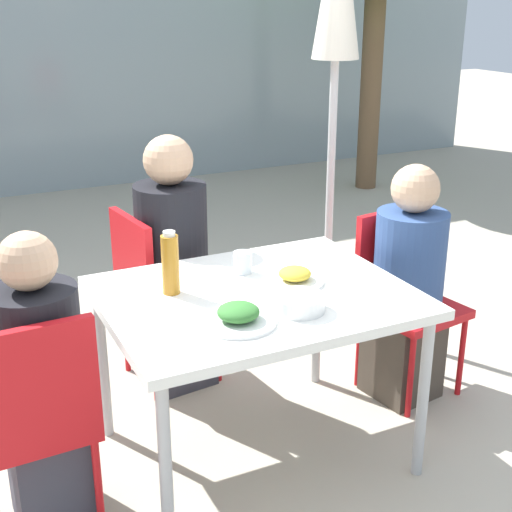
{
  "coord_description": "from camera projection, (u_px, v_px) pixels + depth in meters",
  "views": [
    {
      "loc": [
        -1.1,
        -2.27,
        1.82
      ],
      "look_at": [
        0.0,
        0.0,
        0.88
      ],
      "focal_mm": 50.0,
      "sensor_mm": 36.0,
      "label": 1
    }
  ],
  "objects": [
    {
      "name": "person_right",
      "position": [
        407.0,
        291.0,
        3.26
      ],
      "size": [
        0.33,
        0.33,
        1.12
      ],
      "rotation": [
        0.0,
        0.0,
        -2.99
      ],
      "color": "#473D33",
      "rests_on": "ground"
    },
    {
      "name": "chair_right",
      "position": [
        402.0,
        288.0,
        3.36
      ],
      "size": [
        0.46,
        0.46,
        0.87
      ],
      "rotation": [
        0.0,
        0.0,
        -2.99
      ],
      "color": "red",
      "rests_on": "ground"
    },
    {
      "name": "bottle",
      "position": [
        170.0,
        264.0,
        2.7
      ],
      "size": [
        0.07,
        0.07,
        0.25
      ],
      "color": "#B7751E",
      "rests_on": "dining_table"
    },
    {
      "name": "chair_far",
      "position": [
        154.0,
        286.0,
        3.39
      ],
      "size": [
        0.45,
        0.45,
        0.87
      ],
      "rotation": [
        0.0,
        0.0,
        -1.44
      ],
      "color": "red",
      "rests_on": "ground"
    },
    {
      "name": "salad_bowl",
      "position": [
        300.0,
        303.0,
        2.58
      ],
      "size": [
        0.19,
        0.19,
        0.06
      ],
      "color": "white",
      "rests_on": "dining_table"
    },
    {
      "name": "dining_table",
      "position": [
        256.0,
        307.0,
        2.77
      ],
      "size": [
        1.17,
        0.93,
        0.73
      ],
      "color": "white",
      "rests_on": "ground"
    },
    {
      "name": "drinking_cup",
      "position": [
        242.0,
        262.0,
        2.93
      ],
      "size": [
        0.08,
        0.08,
        0.09
      ],
      "color": "silver",
      "rests_on": "dining_table"
    },
    {
      "name": "plate_1",
      "position": [
        238.0,
        316.0,
        2.48
      ],
      "size": [
        0.27,
        0.27,
        0.07
      ],
      "color": "white",
      "rests_on": "dining_table"
    },
    {
      "name": "ground_plane",
      "position": [
        256.0,
        452.0,
        3.0
      ],
      "size": [
        24.0,
        24.0,
        0.0
      ],
      "primitive_type": "plane",
      "color": "#B2A893"
    },
    {
      "name": "building_facade",
      "position": [
        30.0,
        30.0,
        6.47
      ],
      "size": [
        10.0,
        0.2,
        3.0
      ],
      "color": "#89999E",
      "rests_on": "ground"
    },
    {
      "name": "person_far",
      "position": [
        173.0,
        270.0,
        3.36
      ],
      "size": [
        0.34,
        0.34,
        1.23
      ],
      "rotation": [
        0.0,
        0.0,
        -1.44
      ],
      "color": "#383842",
      "rests_on": "ground"
    },
    {
      "name": "plate_0",
      "position": [
        295.0,
        277.0,
        2.83
      ],
      "size": [
        0.24,
        0.24,
        0.07
      ],
      "color": "white",
      "rests_on": "dining_table"
    },
    {
      "name": "closed_umbrella",
      "position": [
        336.0,
        25.0,
        3.64
      ],
      "size": [
        0.36,
        0.36,
        2.33
      ],
      "color": "#333333",
      "rests_on": "ground"
    },
    {
      "name": "chair_left",
      "position": [
        34.0,
        413.0,
        2.36
      ],
      "size": [
        0.42,
        0.42,
        0.87
      ],
      "rotation": [
        0.0,
        0.0,
        0.05
      ],
      "color": "red",
      "rests_on": "ground"
    },
    {
      "name": "person_left",
      "position": [
        43.0,
        392.0,
        2.44
      ],
      "size": [
        0.3,
        0.3,
        1.11
      ],
      "rotation": [
        0.0,
        0.0,
        0.05
      ],
      "color": "#383842",
      "rests_on": "ground"
    }
  ]
}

